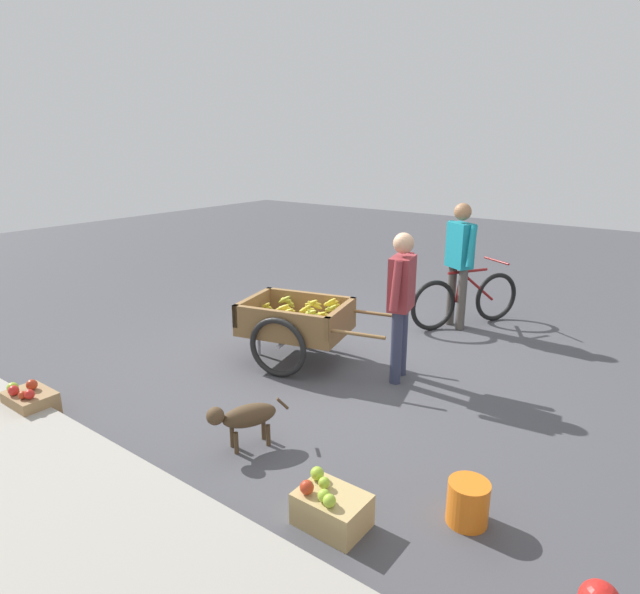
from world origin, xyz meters
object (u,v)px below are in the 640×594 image
(bicycle, at_px, (466,299))
(plastic_bucket, at_px, (468,502))
(fruit_cart, at_px, (297,323))
(cyclist_person, at_px, (460,254))
(apple_crate, at_px, (331,508))
(mixed_fruit_crate, at_px, (30,402))
(dog, at_px, (245,417))
(vendor_person, at_px, (401,295))

(bicycle, relative_size, plastic_bucket, 5.11)
(fruit_cart, relative_size, cyclist_person, 1.11)
(apple_crate, height_order, mixed_fruit_crate, mixed_fruit_crate)
(bicycle, relative_size, cyclist_person, 0.91)
(bicycle, xyz_separation_m, plastic_bucket, (-1.51, 3.62, -0.21))
(mixed_fruit_crate, bearing_deg, dog, -157.65)
(plastic_bucket, height_order, mixed_fruit_crate, mixed_fruit_crate)
(fruit_cart, distance_m, vendor_person, 1.23)
(fruit_cart, distance_m, apple_crate, 2.66)
(fruit_cart, height_order, dog, fruit_cart)
(fruit_cart, xyz_separation_m, cyclist_person, (-0.92, -2.13, 0.52))
(cyclist_person, bearing_deg, plastic_bucket, 114.52)
(vendor_person, relative_size, plastic_bucket, 5.25)
(vendor_person, height_order, apple_crate, vendor_person)
(bicycle, bearing_deg, dog, 86.58)
(vendor_person, xyz_separation_m, cyclist_person, (0.19, -1.85, 0.07))
(dog, bearing_deg, mixed_fruit_crate, 22.35)
(mixed_fruit_crate, bearing_deg, bicycle, -114.56)
(cyclist_person, bearing_deg, bicycle, -120.20)
(bicycle, distance_m, apple_crate, 4.25)
(apple_crate, bearing_deg, vendor_person, -71.59)
(apple_crate, relative_size, mixed_fruit_crate, 1.00)
(vendor_person, bearing_deg, cyclist_person, -84.29)
(fruit_cart, bearing_deg, vendor_person, -166.07)
(bicycle, height_order, dog, bicycle)
(vendor_person, distance_m, dog, 1.99)
(dog, relative_size, apple_crate, 1.39)
(bicycle, bearing_deg, vendor_person, 93.14)
(apple_crate, bearing_deg, fruit_cart, -46.07)
(vendor_person, bearing_deg, bicycle, -86.86)
(bicycle, height_order, cyclist_person, cyclist_person)
(apple_crate, xyz_separation_m, mixed_fruit_crate, (2.94, 0.46, 0.00))
(apple_crate, bearing_deg, dog, -16.57)
(plastic_bucket, bearing_deg, dog, 7.34)
(vendor_person, height_order, cyclist_person, cyclist_person)
(vendor_person, bearing_deg, fruit_cart, 13.93)
(cyclist_person, height_order, mixed_fruit_crate, cyclist_person)
(fruit_cart, distance_m, dog, 1.77)
(fruit_cart, distance_m, plastic_bucket, 2.87)
(vendor_person, xyz_separation_m, plastic_bucket, (-1.41, 1.64, -0.75))
(cyclist_person, xyz_separation_m, plastic_bucket, (-1.59, 3.49, -0.82))
(vendor_person, relative_size, apple_crate, 3.42)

